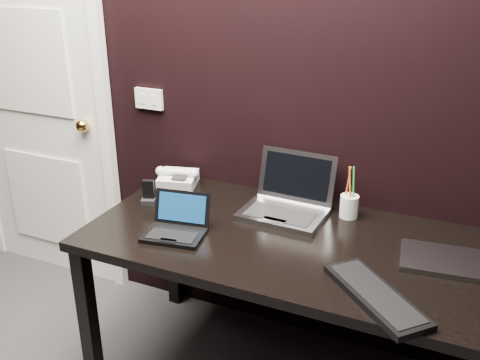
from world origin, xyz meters
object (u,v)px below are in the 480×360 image
at_px(ext_keyboard, 375,295).
at_px(closed_laptop, 444,261).
at_px(door, 35,99).
at_px(desk_phone, 178,178).
at_px(netbook, 176,227).
at_px(pen_cup, 349,205).
at_px(silver_laptop, 287,203).
at_px(desk, 299,257).
at_px(mobile_phone, 149,195).

bearing_deg(ext_keyboard, closed_laptop, 60.43).
distance_m(door, desk_phone, 0.98).
xyz_separation_m(netbook, pen_cup, (0.59, 0.43, 0.02)).
bearing_deg(closed_laptop, silver_laptop, 166.73).
distance_m(desk, pen_cup, 0.33).
distance_m(closed_laptop, pen_cup, 0.47).
relative_size(door, closed_laptop, 6.65).
bearing_deg(silver_laptop, desk_phone, 173.48).
bearing_deg(desk, door, 167.18).
bearing_deg(pen_cup, netbook, -143.74).
bearing_deg(door, pen_cup, -3.07).
distance_m(door, closed_laptop, 2.22).
xyz_separation_m(door, silver_laptop, (1.52, -0.17, -0.26)).
height_order(silver_laptop, closed_laptop, silver_laptop).
height_order(desk_phone, pen_cup, pen_cup).
distance_m(desk_phone, mobile_phone, 0.22).
distance_m(desk, ext_keyboard, 0.45).
bearing_deg(silver_laptop, door, 173.66).
distance_m(netbook, pen_cup, 0.73).
distance_m(door, netbook, 1.32).
height_order(netbook, ext_keyboard, netbook).
xyz_separation_m(closed_laptop, pen_cup, (-0.40, 0.23, 0.04)).
relative_size(desk, pen_cup, 7.44).
bearing_deg(ext_keyboard, door, 162.10).
xyz_separation_m(silver_laptop, pen_cup, (0.25, 0.07, 0.01)).
bearing_deg(desk, mobile_phone, 176.06).
bearing_deg(ext_keyboard, mobile_phone, 163.45).
bearing_deg(pen_cup, closed_laptop, -29.54).
bearing_deg(door, closed_laptop, -8.46).
relative_size(desk_phone, pen_cup, 0.95).
height_order(desk, mobile_phone, mobile_phone).
height_order(door, netbook, door).
distance_m(door, desk, 1.73).
height_order(ext_keyboard, pen_cup, pen_cup).
relative_size(door, netbook, 8.14).
xyz_separation_m(netbook, desk_phone, (-0.24, 0.43, 0.01)).
height_order(closed_laptop, mobile_phone, mobile_phone).
height_order(door, desk, door).
relative_size(door, silver_laptop, 5.95).
xyz_separation_m(silver_laptop, mobile_phone, (-0.60, -0.16, -0.01)).
xyz_separation_m(desk, silver_laptop, (-0.13, 0.21, 0.12)).
xyz_separation_m(ext_keyboard, pen_cup, (-0.22, 0.55, 0.04)).
xyz_separation_m(desk_phone, mobile_phone, (-0.02, -0.22, 0.00)).
bearing_deg(desk_phone, door, 173.77).
xyz_separation_m(ext_keyboard, closed_laptop, (0.18, 0.32, -0.00)).
bearing_deg(ext_keyboard, silver_laptop, 134.96).
relative_size(ext_keyboard, mobile_phone, 3.74).
bearing_deg(pen_cup, ext_keyboard, -68.05).
bearing_deg(pen_cup, desk_phone, -179.47).
xyz_separation_m(ext_keyboard, desk_phone, (-1.05, 0.54, 0.03)).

